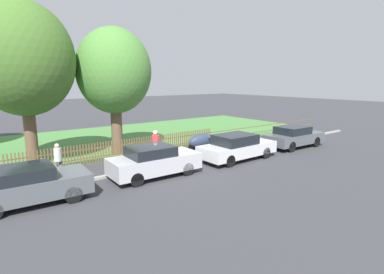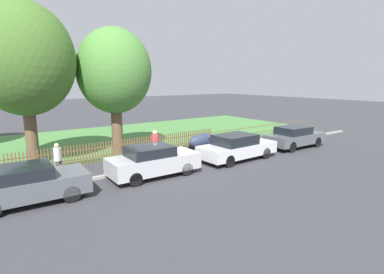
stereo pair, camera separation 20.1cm
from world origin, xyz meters
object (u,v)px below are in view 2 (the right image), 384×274
object	(u,v)px
pedestrian_near_fence	(155,145)
parked_car_navy_estate	(237,147)
tree_behind_motorcycle	(24,60)
parked_car_black_saloon	(153,161)
tree_mid_park	(114,72)
covered_motorcycle	(202,141)
parked_car_red_compact	(295,137)
pedestrian_by_lamp	(58,158)
parked_car_silver_hatchback	(28,184)

from	to	relation	value
pedestrian_near_fence	parked_car_navy_estate	bearing A→B (deg)	-90.12
tree_behind_motorcycle	pedestrian_near_fence	bearing A→B (deg)	-34.57
parked_car_black_saloon	tree_behind_motorcycle	bearing A→B (deg)	129.92
pedestrian_near_fence	tree_mid_park	bearing A→B (deg)	32.99
covered_motorcycle	tree_mid_park	world-z (taller)	tree_mid_park
parked_car_black_saloon	parked_car_navy_estate	size ratio (longest dim) A/B	0.90
tree_behind_motorcycle	parked_car_red_compact	bearing A→B (deg)	-20.27
parked_car_navy_estate	covered_motorcycle	xyz separation A→B (m)	(-0.41, 2.59, -0.05)
parked_car_red_compact	pedestrian_by_lamp	xyz separation A→B (m)	(-13.80, 2.63, 0.16)
parked_car_silver_hatchback	pedestrian_by_lamp	distance (m)	2.92
pedestrian_by_lamp	parked_car_navy_estate	bearing A→B (deg)	-30.40
parked_car_black_saloon	tree_mid_park	size ratio (longest dim) A/B	0.57
parked_car_navy_estate	pedestrian_by_lamp	world-z (taller)	pedestrian_by_lamp
covered_motorcycle	tree_behind_motorcycle	world-z (taller)	tree_behind_motorcycle
tree_behind_motorcycle	tree_mid_park	bearing A→B (deg)	-0.54
tree_behind_motorcycle	pedestrian_by_lamp	size ratio (longest dim) A/B	5.15
parked_car_silver_hatchback	pedestrian_by_lamp	size ratio (longest dim) A/B	2.54
parked_car_navy_estate	parked_car_black_saloon	bearing A→B (deg)	177.17
parked_car_black_saloon	pedestrian_by_lamp	world-z (taller)	pedestrian_by_lamp
parked_car_silver_hatchback	pedestrian_near_fence	world-z (taller)	pedestrian_near_fence
parked_car_silver_hatchback	covered_motorcycle	distance (m)	10.05
parked_car_red_compact	covered_motorcycle	world-z (taller)	parked_car_red_compact
parked_car_silver_hatchback	tree_behind_motorcycle	world-z (taller)	tree_behind_motorcycle
parked_car_silver_hatchback	parked_car_navy_estate	size ratio (longest dim) A/B	0.87
tree_behind_motorcycle	tree_mid_park	xyz separation A→B (m)	(4.52, -0.04, -0.49)
covered_motorcycle	tree_mid_park	xyz separation A→B (m)	(-4.30, 2.67, 4.11)
parked_car_navy_estate	pedestrian_by_lamp	xyz separation A→B (m)	(-8.63, 2.61, 0.16)
parked_car_silver_hatchback	covered_motorcycle	xyz separation A→B (m)	(9.75, 2.46, -0.03)
parked_car_black_saloon	parked_car_red_compact	world-z (taller)	parked_car_black_saloon
parked_car_black_saloon	covered_motorcycle	xyz separation A→B (m)	(4.71, 2.43, -0.05)
tree_behind_motorcycle	pedestrian_near_fence	size ratio (longest dim) A/B	4.44
tree_mid_park	pedestrian_by_lamp	xyz separation A→B (m)	(-3.93, -2.65, -3.91)
tree_mid_park	pedestrian_by_lamp	bearing A→B (deg)	-146.01
pedestrian_near_fence	covered_motorcycle	bearing A→B (deg)	-54.31
parked_car_navy_estate	parked_car_red_compact	distance (m)	5.17
parked_car_black_saloon	tree_behind_motorcycle	size ratio (longest dim) A/B	0.51
tree_mid_park	pedestrian_near_fence	distance (m)	5.17
tree_mid_park	parked_car_red_compact	bearing A→B (deg)	-28.11
parked_car_silver_hatchback	pedestrian_near_fence	bearing A→B (deg)	16.98
tree_behind_motorcycle	pedestrian_by_lamp	world-z (taller)	tree_behind_motorcycle
parked_car_red_compact	covered_motorcycle	bearing A→B (deg)	156.52
tree_mid_park	covered_motorcycle	bearing A→B (deg)	-31.85
parked_car_red_compact	pedestrian_near_fence	bearing A→B (deg)	170.65
parked_car_navy_estate	pedestrian_by_lamp	bearing A→B (deg)	162.06
parked_car_navy_estate	tree_mid_park	size ratio (longest dim) A/B	0.63
parked_car_navy_estate	tree_behind_motorcycle	xyz separation A→B (m)	(-9.22, 5.30, 4.56)
parked_car_red_compact	pedestrian_by_lamp	bearing A→B (deg)	170.78
parked_car_black_saloon	tree_behind_motorcycle	distance (m)	8.01
covered_motorcycle	pedestrian_near_fence	bearing A→B (deg)	-165.34
parked_car_black_saloon	pedestrian_near_fence	world-z (taller)	pedestrian_near_fence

